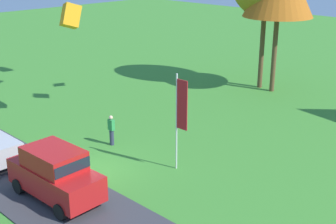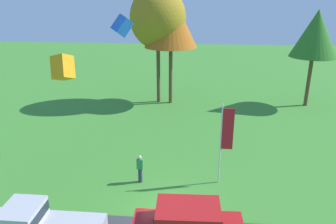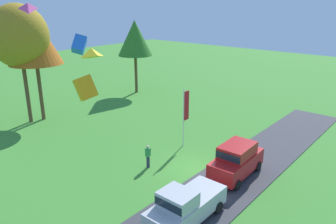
% 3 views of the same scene
% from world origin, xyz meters
% --- Properties ---
extents(ground_plane, '(120.00, 120.00, 0.00)m').
position_xyz_m(ground_plane, '(0.00, 0.00, 0.00)').
color(ground_plane, '#3D842D').
extents(pavement_strip, '(36.00, 4.40, 0.06)m').
position_xyz_m(pavement_strip, '(0.00, -2.68, 0.03)').
color(pavement_strip, '#38383D').
rests_on(pavement_strip, ground).
extents(car_suv_near_entrance, '(4.66, 2.17, 2.28)m').
position_xyz_m(car_suv_near_entrance, '(0.94, -2.60, 1.30)').
color(car_suv_near_entrance, red).
rests_on(car_suv_near_entrance, ground).
extents(person_on_lawn, '(0.36, 0.24, 1.71)m').
position_xyz_m(person_on_lawn, '(-1.98, 2.79, 0.88)').
color(person_on_lawn, '#2D334C').
rests_on(person_on_lawn, ground).
extents(flag_banner, '(0.71, 0.08, 4.82)m').
position_xyz_m(flag_banner, '(2.80, 3.16, 3.05)').
color(flag_banner, silver).
rests_on(flag_banner, ground).
extents(kite_box_high_right, '(1.33, 1.54, 1.67)m').
position_xyz_m(kite_box_high_right, '(-6.24, 3.52, 6.57)').
color(kite_box_high_right, orange).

